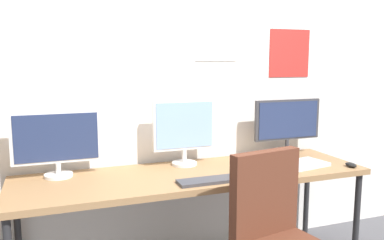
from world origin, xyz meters
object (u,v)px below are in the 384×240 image
object	(u,v)px
monitor_center	(184,129)
computer_mouse	(351,165)
desk	(195,179)
monitor_right	(287,123)
keyboard_main	(208,181)
laptop_closed	(304,164)
monitor_left	(57,141)

from	to	relation	value
monitor_center	computer_mouse	size ratio (longest dim) A/B	4.92
desk	monitor_right	world-z (taller)	monitor_right
monitor_center	computer_mouse	distance (m)	1.21
desk	monitor_center	world-z (taller)	monitor_center
monitor_right	keyboard_main	xyz separation A→B (m)	(-0.86, -0.44, -0.25)
monitor_center	monitor_right	size ratio (longest dim) A/B	0.83
desk	monitor_center	bearing A→B (deg)	90.00
monitor_center	laptop_closed	xyz separation A→B (m)	(0.80, -0.32, -0.25)
keyboard_main	computer_mouse	xyz separation A→B (m)	(1.09, -0.02, 0.01)
monitor_left	monitor_right	distance (m)	1.72
monitor_left	monitor_center	world-z (taller)	monitor_center
monitor_center	computer_mouse	bearing A→B (deg)	-23.14
computer_mouse	desk	bearing A→B (deg)	166.95
desk	computer_mouse	world-z (taller)	computer_mouse
keyboard_main	laptop_closed	bearing A→B (deg)	9.05
monitor_center	laptop_closed	size ratio (longest dim) A/B	1.48
monitor_right	computer_mouse	world-z (taller)	monitor_right
monitor_center	keyboard_main	xyz separation A→B (m)	(0.00, -0.44, -0.25)
monitor_right	keyboard_main	world-z (taller)	monitor_right
desk	keyboard_main	world-z (taller)	keyboard_main
monitor_center	laptop_closed	distance (m)	0.89
monitor_left	monitor_right	xyz separation A→B (m)	(1.72, -0.00, 0.02)
desk	monitor_left	world-z (taller)	monitor_left
computer_mouse	laptop_closed	world-z (taller)	computer_mouse
monitor_right	laptop_closed	bearing A→B (deg)	-101.68
desk	computer_mouse	distance (m)	1.12
monitor_center	computer_mouse	world-z (taller)	monitor_center
monitor_center	monitor_left	bearing A→B (deg)	180.00
computer_mouse	laptop_closed	xyz separation A→B (m)	(-0.29, 0.15, -0.00)
laptop_closed	computer_mouse	bearing A→B (deg)	-37.12
computer_mouse	monitor_left	bearing A→B (deg)	166.59
desk	keyboard_main	distance (m)	0.24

